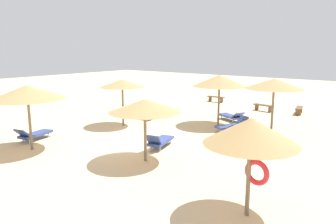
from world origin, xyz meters
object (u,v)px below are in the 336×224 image
object	(u,v)px
parasol_1	(145,106)
parasol_6	(251,132)
lounger_3	(34,134)
lounger_4	(231,116)
bench_1	(299,109)
parasol_4	(219,81)
parasol_3	(27,92)
lounger_0	(233,125)
parasol_5	(122,83)
lounger_5	(143,114)
lounger_1	(160,141)
parasol_0	(274,84)
bench_2	(263,106)
bench_0	(216,98)

from	to	relation	value
parasol_1	parasol_6	bearing A→B (deg)	-17.19
lounger_3	lounger_4	distance (m)	11.50
lounger_4	bench_1	xyz separation A→B (m)	(2.76, 4.81, 0.03)
parasol_4	parasol_3	bearing A→B (deg)	-114.85
parasol_3	lounger_0	size ratio (longest dim) A/B	1.64
parasol_1	lounger_4	distance (m)	9.06
parasol_6	bench_1	bearing A→B (deg)	100.86
parasol_5	lounger_5	xyz separation A→B (m)	(-0.26, 2.06, -2.17)
lounger_1	parasol_6	bearing A→B (deg)	-29.95
parasol_5	parasol_0	bearing A→B (deg)	22.57
lounger_4	bench_2	xyz separation A→B (m)	(0.39, 4.35, 0.03)
bench_1	bench_0	bearing A→B (deg)	171.64
lounger_1	lounger_3	world-z (taller)	lounger_1
parasol_4	parasol_6	distance (m)	10.57
lounger_3	bench_1	bearing A→B (deg)	60.03
bench_2	lounger_1	bearing A→B (deg)	-92.17
lounger_1	bench_1	distance (m)	12.23
lounger_4	bench_0	distance (m)	7.31
parasol_4	bench_0	world-z (taller)	parasol_4
lounger_1	lounger_4	distance (m)	7.09
parasol_6	bench_0	world-z (taller)	parasol_6
lounger_5	lounger_0	bearing A→B (deg)	6.33
parasol_1	parasol_4	bearing A→B (deg)	95.53
lounger_5	bench_0	size ratio (longest dim) A/B	1.27
bench_0	bench_1	size ratio (longest dim) A/B	0.97
parasol_1	lounger_0	xyz separation A→B (m)	(0.62, 6.52, -1.94)
parasol_4	lounger_4	size ratio (longest dim) A/B	1.57
lounger_1	lounger_4	world-z (taller)	lounger_1
parasol_4	lounger_1	bearing A→B (deg)	-89.57
parasol_6	bench_2	size ratio (longest dim) A/B	1.75
parasol_6	bench_0	xyz separation A→B (m)	(-10.05, 16.24, -1.99)
bench_0	parasol_5	bearing A→B (deg)	-90.59
parasol_1	parasol_0	bearing A→B (deg)	69.63
parasol_4	lounger_0	xyz separation A→B (m)	(1.33, -0.77, -2.32)
parasol_0	parasol_4	xyz separation A→B (m)	(-3.30, 0.29, -0.05)
lounger_4	bench_0	bearing A→B (deg)	126.78
lounger_4	parasol_6	bearing A→B (deg)	-61.35
parasol_0	bench_0	bearing A→B (deg)	134.68
lounger_0	lounger_5	bearing A→B (deg)	-173.67
lounger_4	bench_2	bearing A→B (deg)	84.84
lounger_3	bench_0	distance (m)	15.88
parasol_5	parasol_6	distance (m)	11.49
parasol_3	bench_2	size ratio (longest dim) A/B	2.07
lounger_0	bench_1	distance (m)	7.27
bench_1	lounger_3	bearing A→B (deg)	-119.97
parasol_4	bench_1	bearing A→B (deg)	65.86
parasol_0	parasol_3	distance (m)	11.80
parasol_3	lounger_5	xyz separation A→B (m)	(-0.36, 7.87, -2.27)
parasol_1	bench_2	xyz separation A→B (m)	(-0.23, 13.18, -1.91)
lounger_4	lounger_5	bearing A→B (deg)	-148.00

